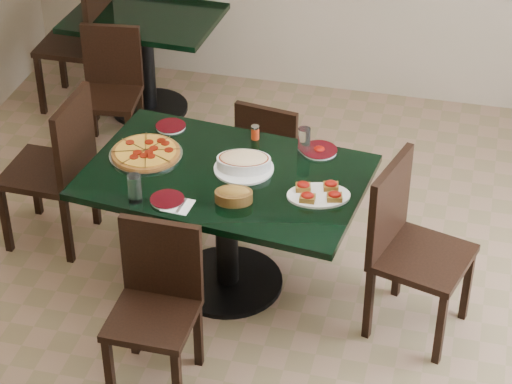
% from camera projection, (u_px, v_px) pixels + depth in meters
% --- Properties ---
extents(floor, '(5.50, 5.50, 0.00)m').
position_uv_depth(floor, '(271.00, 327.00, 5.41)').
color(floor, brown).
rests_on(floor, ground).
extents(room_shell, '(5.50, 5.50, 5.50)m').
position_uv_depth(room_shell, '(505.00, 17.00, 5.93)').
color(room_shell, white).
rests_on(room_shell, floor).
extents(main_table, '(1.57, 1.11, 0.75)m').
position_uv_depth(main_table, '(226.00, 202.00, 5.39)').
color(main_table, black).
rests_on(main_table, floor).
extents(back_table, '(1.07, 0.80, 0.75)m').
position_uv_depth(back_table, '(146.00, 45.00, 7.07)').
color(back_table, black).
rests_on(back_table, floor).
extents(chair_far, '(0.44, 0.44, 0.82)m').
position_uv_depth(chair_far, '(272.00, 154.00, 6.00)').
color(chair_far, black).
rests_on(chair_far, floor).
extents(chair_near, '(0.41, 0.41, 0.87)m').
position_uv_depth(chair_near, '(157.00, 297.00, 4.86)').
color(chair_near, black).
rests_on(chair_near, floor).
extents(chair_right, '(0.57, 0.57, 0.98)m').
position_uv_depth(chair_right, '(408.00, 240.00, 5.13)').
color(chair_right, black).
rests_on(chair_right, floor).
extents(chair_left, '(0.47, 0.47, 0.98)m').
position_uv_depth(chair_left, '(59.00, 162.00, 5.75)').
color(chair_left, black).
rests_on(chair_left, floor).
extents(back_chair_near, '(0.44, 0.44, 0.86)m').
position_uv_depth(back_chair_near, '(110.00, 84.00, 6.69)').
color(back_chair_near, black).
rests_on(back_chair_near, floor).
extents(back_chair_left, '(0.47, 0.47, 1.00)m').
position_uv_depth(back_chair_left, '(85.00, 35.00, 7.11)').
color(back_chair_left, black).
rests_on(back_chair_left, floor).
extents(pepperoni_pizza, '(0.40, 0.40, 0.04)m').
position_uv_depth(pepperoni_pizza, '(146.00, 153.00, 5.43)').
color(pepperoni_pizza, '#AFB0B6').
rests_on(pepperoni_pizza, main_table).
extents(lasagna_casserole, '(0.32, 0.32, 0.09)m').
position_uv_depth(lasagna_casserole, '(244.00, 162.00, 5.30)').
color(lasagna_casserole, white).
rests_on(lasagna_casserole, main_table).
extents(bread_basket, '(0.22, 0.17, 0.09)m').
position_uv_depth(bread_basket, '(234.00, 195.00, 5.05)').
color(bread_basket, brown).
rests_on(bread_basket, main_table).
extents(bruschetta_platter, '(0.38, 0.30, 0.05)m').
position_uv_depth(bruschetta_platter, '(319.00, 193.00, 5.10)').
color(bruschetta_platter, white).
rests_on(bruschetta_platter, main_table).
extents(side_plate_near, '(0.18, 0.18, 0.02)m').
position_uv_depth(side_plate_near, '(167.00, 200.00, 5.07)').
color(side_plate_near, white).
rests_on(side_plate_near, main_table).
extents(side_plate_far_r, '(0.20, 0.20, 0.03)m').
position_uv_depth(side_plate_far_r, '(319.00, 150.00, 5.46)').
color(side_plate_far_r, white).
rests_on(side_plate_far_r, main_table).
extents(side_plate_far_l, '(0.17, 0.17, 0.02)m').
position_uv_depth(side_plate_far_l, '(171.00, 126.00, 5.68)').
color(side_plate_far_l, white).
rests_on(side_plate_far_l, main_table).
extents(napkin_setting, '(0.15, 0.15, 0.01)m').
position_uv_depth(napkin_setting, '(178.00, 205.00, 5.04)').
color(napkin_setting, white).
rests_on(napkin_setting, main_table).
extents(water_glass_a, '(0.07, 0.07, 0.15)m').
position_uv_depth(water_glass_a, '(304.00, 140.00, 5.43)').
color(water_glass_a, white).
rests_on(water_glass_a, main_table).
extents(water_glass_b, '(0.07, 0.07, 0.15)m').
position_uv_depth(water_glass_b, '(135.00, 189.00, 5.04)').
color(water_glass_b, white).
rests_on(water_glass_b, main_table).
extents(pepper_shaker, '(0.05, 0.05, 0.08)m').
position_uv_depth(pepper_shaker, '(255.00, 132.00, 5.56)').
color(pepper_shaker, red).
rests_on(pepper_shaker, main_table).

